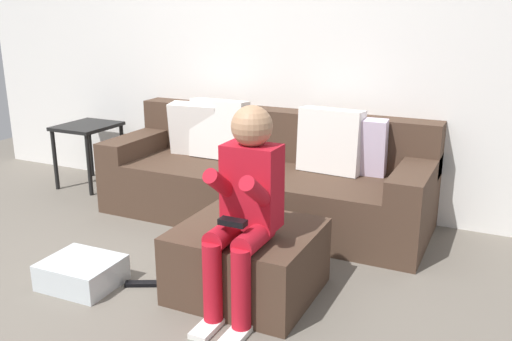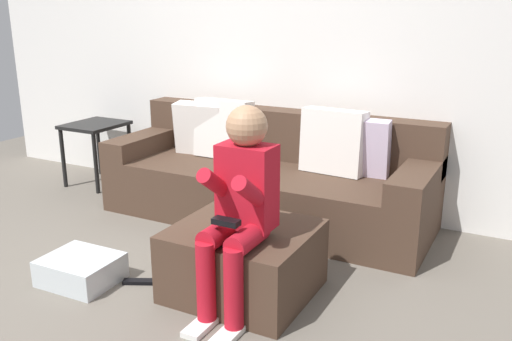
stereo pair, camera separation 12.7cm
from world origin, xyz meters
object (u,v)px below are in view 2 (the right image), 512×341
at_px(ottoman, 244,260).
at_px(couch_sectional, 269,177).
at_px(remote_by_storage_bin, 139,282).
at_px(person_seated, 239,201).
at_px(side_table, 96,134).
at_px(storage_bin, 81,270).

bearing_deg(ottoman, couch_sectional, 109.65).
bearing_deg(remote_by_storage_bin, couch_sectional, 55.43).
relative_size(person_seated, remote_by_storage_bin, 5.69).
xyz_separation_m(person_seated, remote_by_storage_bin, (-0.67, -0.03, -0.61)).
distance_m(ottoman, person_seated, 0.46).
distance_m(ottoman, remote_by_storage_bin, 0.65).
height_order(ottoman, side_table, side_table).
distance_m(couch_sectional, ottoman, 1.21).
distance_m(person_seated, remote_by_storage_bin, 0.90).
relative_size(ottoman, side_table, 1.34).
height_order(couch_sectional, storage_bin, couch_sectional).
relative_size(ottoman, person_seated, 0.69).
bearing_deg(storage_bin, side_table, 129.99).
bearing_deg(couch_sectional, person_seated, -69.88).
distance_m(couch_sectional, side_table, 1.77).
relative_size(couch_sectional, ottoman, 3.28).
relative_size(side_table, remote_by_storage_bin, 2.92).
bearing_deg(person_seated, couch_sectional, 110.12).
distance_m(couch_sectional, storage_bin, 1.58).
relative_size(couch_sectional, storage_bin, 5.86).
xyz_separation_m(storage_bin, side_table, (-1.26, 1.50, 0.39)).
bearing_deg(storage_bin, ottoman, 20.55).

